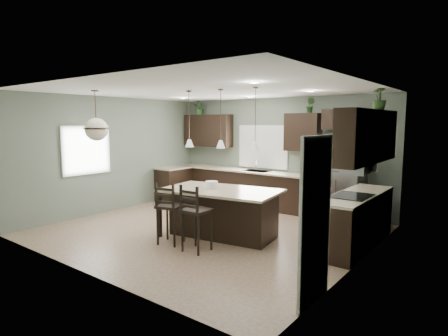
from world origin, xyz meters
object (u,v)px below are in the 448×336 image
at_px(bar_stool_center, 197,218).
at_px(bar_stool_left, 170,213).
at_px(kitchen_island, 221,213).
at_px(plant_back_left, 200,108).
at_px(serving_dish, 212,185).
at_px(refrigerator, 342,180).

bearing_deg(bar_stool_center, bar_stool_left, 177.45).
distance_m(kitchen_island, bar_stool_left, 0.99).
distance_m(bar_stool_center, plant_back_left, 5.14).
height_order(serving_dish, bar_stool_left, bar_stool_left).
relative_size(bar_stool_center, plant_back_left, 2.90).
bearing_deg(serving_dish, bar_stool_center, -66.60).
distance_m(serving_dish, bar_stool_left, 0.98).
height_order(bar_stool_left, bar_stool_center, bar_stool_center).
bearing_deg(kitchen_island, bar_stool_center, -88.07).
height_order(kitchen_island, plant_back_left, plant_back_left).
bearing_deg(serving_dish, kitchen_island, 8.95).
bearing_deg(bar_stool_left, plant_back_left, 108.36).
xyz_separation_m(kitchen_island, bar_stool_left, (-0.47, -0.87, 0.11)).
relative_size(serving_dish, bar_stool_left, 0.21).
bearing_deg(refrigerator, kitchen_island, -118.50).
bearing_deg(serving_dish, refrigerator, 58.52).
relative_size(kitchen_island, serving_dish, 9.16).
xyz_separation_m(refrigerator, plant_back_left, (-4.29, 0.15, 1.68)).
bearing_deg(bar_stool_left, bar_stool_center, -16.27).
bearing_deg(plant_back_left, bar_stool_center, -49.66).
xyz_separation_m(kitchen_island, serving_dish, (-0.20, -0.03, 0.53)).
distance_m(kitchen_island, serving_dish, 0.57).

